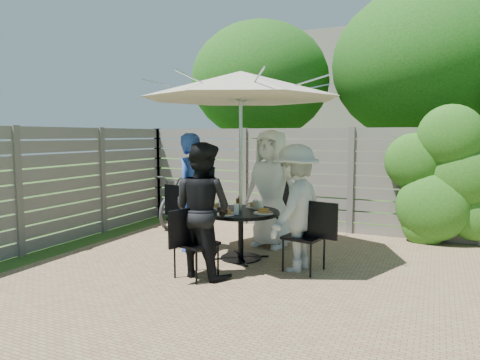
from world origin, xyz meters
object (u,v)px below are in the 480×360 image
at_px(plate_left, 220,207).
at_px(bicycle, 186,199).
at_px(chair_right, 305,251).
at_px(glass_right, 261,206).
at_px(plate_back, 255,205).
at_px(coffee_cup, 256,205).
at_px(chair_back, 275,226).
at_px(patio_table, 241,226).
at_px(person_left, 194,193).
at_px(chair_front, 196,258).
at_px(person_front, 202,210).
at_px(person_back, 271,189).
at_px(glass_left, 221,205).
at_px(glass_front, 236,209).
at_px(plate_right, 263,212).
at_px(umbrella, 241,85).
at_px(chair_left, 187,230).
at_px(plate_front, 225,213).
at_px(person_right, 296,208).
at_px(syrup_jug, 239,204).

relative_size(plate_left, bicycle, 0.14).
relative_size(chair_right, glass_right, 6.51).
distance_m(plate_back, bicycle, 2.52).
height_order(chair_right, coffee_cup, chair_right).
bearing_deg(chair_back, patio_table, 3.00).
xyz_separation_m(person_left, chair_front, (0.66, -1.09, -0.61)).
xyz_separation_m(person_left, person_front, (0.69, -0.95, -0.06)).
bearing_deg(person_back, glass_left, -105.52).
bearing_deg(glass_front, glass_right, 57.76).
height_order(chair_front, plate_right, chair_front).
bearing_deg(plate_back, chair_back, 80.67).
distance_m(person_left, chair_right, 1.89).
height_order(umbrella, person_front, umbrella).
height_order(chair_left, plate_left, chair_left).
height_order(plate_back, plate_front, same).
xyz_separation_m(person_back, person_left, (-0.95, -0.69, -0.03)).
xyz_separation_m(chair_front, person_right, (0.98, 0.82, 0.54)).
relative_size(patio_table, chair_left, 1.25).
relative_size(chair_right, glass_left, 6.51).
distance_m(chair_right, bicycle, 3.54).
height_order(chair_back, plate_front, chair_back).
distance_m(chair_right, coffee_cup, 1.01).
height_order(chair_left, coffee_cup, chair_left).
xyz_separation_m(person_right, plate_right, (-0.46, 0.08, -0.09)).
relative_size(person_left, plate_right, 6.71).
height_order(chair_back, plate_back, chair_back).
height_order(chair_right, plate_right, chair_right).
distance_m(glass_front, coffee_cup, 0.48).
relative_size(chair_left, chair_right, 1.05).
xyz_separation_m(person_front, chair_right, (1.09, 0.66, -0.54)).
distance_m(person_right, coffee_cup, 0.76).
relative_size(person_right, bicycle, 0.88).
height_order(person_back, plate_back, person_back).
relative_size(chair_front, syrup_jug, 5.47).
bearing_deg(syrup_jug, plate_right, -16.03).
xyz_separation_m(plate_right, glass_left, (-0.63, -0.00, 0.05)).
bearing_deg(bicycle, person_front, -57.51).
bearing_deg(person_back, person_left, -135.00).
bearing_deg(glass_left, plate_left, 124.50).
bearing_deg(glass_right, chair_right, -17.74).
height_order(plate_left, plate_front, same).
xyz_separation_m(chair_front, plate_right, (0.51, 0.89, 0.45)).
relative_size(person_back, bicycle, 0.98).
bearing_deg(patio_table, bicycle, 138.10).
height_order(plate_front, syrup_jug, syrup_jug).
xyz_separation_m(umbrella, person_left, (-0.82, 0.13, -1.50)).
bearing_deg(plate_right, plate_front, -144.24).
distance_m(chair_front, coffee_cup, 1.28).
relative_size(plate_left, syrup_jug, 1.62).
bearing_deg(plate_right, plate_back, 125.76).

